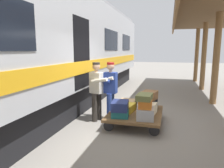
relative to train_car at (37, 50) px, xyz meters
name	(u,v)px	position (x,y,z in m)	size (l,w,h in m)	color
ground_plane	(142,124)	(-3.24, 0.00, -2.06)	(60.00, 60.00, 0.00)	gray
train_car	(37,50)	(0.00, 0.00, 0.00)	(3.02, 17.97, 4.00)	#B7BABF
luggage_cart	(135,114)	(-3.06, -0.02, -1.77)	(1.43, 1.81, 0.33)	brown
suitcase_teal_softside	(120,113)	(-2.74, 0.48, -1.64)	(0.43, 0.46, 0.17)	#1E666B
suitcase_gray_aluminum	(145,113)	(-3.38, 0.48, -1.59)	(0.42, 0.53, 0.28)	#9EA0A5
suitcase_black_hardshell	(149,104)	(-3.38, -0.52, -1.59)	(0.49, 0.60, 0.28)	black
suitcase_tan_vintage	(128,103)	(-2.74, -0.52, -1.62)	(0.49, 0.44, 0.21)	tan
suitcase_yellow_case	(124,108)	(-2.74, -0.02, -1.62)	(0.51, 0.60, 0.21)	gold
suitcase_cream_canvas	(147,108)	(-3.38, -0.02, -1.59)	(0.46, 0.48, 0.27)	beige
suitcase_orange_carryall	(145,104)	(-3.38, 0.47, -1.34)	(0.32, 0.41, 0.21)	#CC6B23
suitcase_olive_duffel	(144,97)	(-3.35, 0.48, -1.17)	(0.36, 0.54, 0.14)	brown
suitcase_navy_fabric	(120,106)	(-2.73, 0.47, -1.44)	(0.42, 0.56, 0.23)	navy
suitcase_brown_leather	(150,95)	(-3.40, -0.51, -1.33)	(0.40, 0.45, 0.24)	brown
porter_in_overalls	(110,89)	(-2.29, -0.11, -1.14)	(0.68, 0.45, 1.70)	navy
porter_by_door	(97,90)	(-1.94, 0.02, -1.14)	(0.73, 0.57, 1.70)	#332D28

